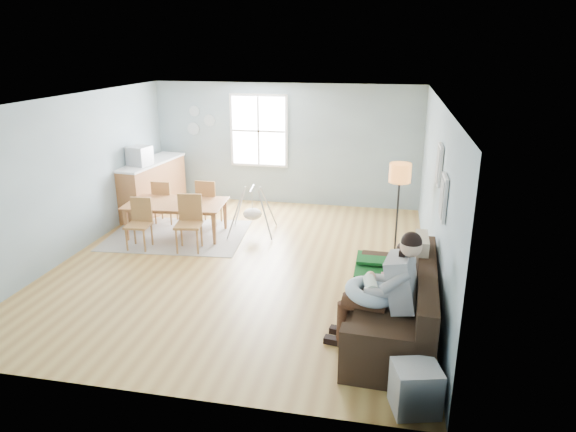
% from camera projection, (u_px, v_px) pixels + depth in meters
% --- Properties ---
extents(room, '(8.40, 9.40, 3.90)m').
position_uv_depth(room, '(239.00, 118.00, 7.88)').
color(room, '#AA7A3C').
extents(window, '(1.32, 0.08, 1.62)m').
position_uv_depth(window, '(259.00, 131.00, 11.45)').
color(window, white).
rests_on(window, room).
extents(pictures, '(0.05, 1.34, 0.74)m').
position_uv_depth(pictures, '(441.00, 180.00, 6.53)').
color(pictures, white).
rests_on(pictures, room).
extents(wall_plates, '(0.67, 0.02, 0.66)m').
position_uv_depth(wall_plates, '(199.00, 121.00, 11.66)').
color(wall_plates, '#8DA0AA').
rests_on(wall_plates, room).
extents(sofa, '(1.10, 2.37, 0.94)m').
position_uv_depth(sofa, '(397.00, 311.00, 6.39)').
color(sofa, black).
rests_on(sofa, room).
extents(green_throw, '(1.06, 0.91, 0.04)m').
position_uv_depth(green_throw, '(394.00, 267.00, 7.04)').
color(green_throw, '#124F1A').
rests_on(green_throw, sofa).
extents(beige_pillow, '(0.16, 0.56, 0.56)m').
position_uv_depth(beige_pillow, '(421.00, 256.00, 6.73)').
color(beige_pillow, '#B9A88D').
rests_on(beige_pillow, sofa).
extents(father, '(1.12, 0.59, 1.53)m').
position_uv_depth(father, '(386.00, 287.00, 5.96)').
color(father, '#9B9C9E').
rests_on(father, sofa).
extents(nursing_pillow, '(0.66, 0.64, 0.25)m').
position_uv_depth(nursing_pillow, '(370.00, 292.00, 6.03)').
color(nursing_pillow, silver).
rests_on(nursing_pillow, father).
extents(infant, '(0.20, 0.43, 0.16)m').
position_uv_depth(infant, '(371.00, 283.00, 6.04)').
color(infant, silver).
rests_on(infant, nursing_pillow).
extents(toddler, '(0.62, 0.34, 0.94)m').
position_uv_depth(toddler, '(394.00, 270.00, 6.46)').
color(toddler, white).
rests_on(toddler, sofa).
extents(floor_lamp, '(0.34, 0.34, 1.71)m').
position_uv_depth(floor_lamp, '(400.00, 182.00, 8.17)').
color(floor_lamp, black).
rests_on(floor_lamp, room).
extents(storage_cube, '(0.54, 0.50, 0.50)m').
position_uv_depth(storage_cube, '(415.00, 388.00, 5.09)').
color(storage_cube, silver).
rests_on(storage_cube, room).
extents(rug, '(2.71, 2.15, 0.01)m').
position_uv_depth(rug, '(178.00, 235.00, 9.86)').
color(rug, '#9B948E').
rests_on(rug, room).
extents(dining_table, '(1.92, 1.17, 0.65)m').
position_uv_depth(dining_table, '(177.00, 219.00, 9.76)').
color(dining_table, '#9D6933').
rests_on(dining_table, rug).
extents(chair_sw, '(0.43, 0.43, 0.90)m').
position_uv_depth(chair_sw, '(140.00, 220.00, 9.15)').
color(chair_sw, olive).
rests_on(chair_sw, rug).
extents(chair_se, '(0.52, 0.52, 0.99)m').
position_uv_depth(chair_se, '(189.00, 219.00, 9.04)').
color(chair_se, olive).
rests_on(chair_se, rug).
extents(chair_nw, '(0.42, 0.42, 0.91)m').
position_uv_depth(chair_nw, '(164.00, 199.00, 10.35)').
color(chair_nw, olive).
rests_on(chair_nw, rug).
extents(chair_ne, '(0.44, 0.44, 0.95)m').
position_uv_depth(chair_ne, '(208.00, 200.00, 10.23)').
color(chair_ne, olive).
rests_on(chair_ne, rug).
extents(counter, '(0.81, 2.07, 1.13)m').
position_uv_depth(counter, '(152.00, 186.00, 11.08)').
color(counter, '#9D6933').
rests_on(counter, room).
extents(monitor, '(0.49, 0.47, 0.39)m').
position_uv_depth(monitor, '(139.00, 156.00, 10.49)').
color(monitor, '#B3B3B8').
rests_on(monitor, counter).
extents(baby_swing, '(0.97, 0.99, 0.90)m').
position_uv_depth(baby_swing, '(252.00, 213.00, 9.88)').
color(baby_swing, '#B3B3B8').
rests_on(baby_swing, room).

